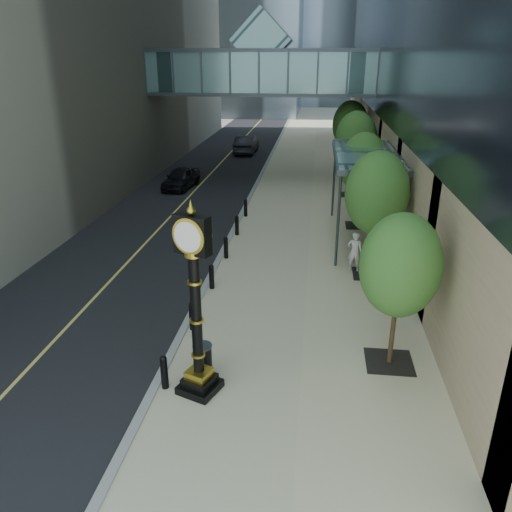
% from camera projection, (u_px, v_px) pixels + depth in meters
% --- Properties ---
extents(ground, '(320.00, 320.00, 0.00)m').
position_uv_depth(ground, '(258.00, 421.00, 12.58)').
color(ground, gray).
rests_on(ground, ground).
extents(road, '(8.00, 180.00, 0.02)m').
position_uv_depth(road, '(235.00, 148.00, 50.21)').
color(road, black).
rests_on(road, ground).
extents(sidewalk, '(8.00, 180.00, 0.06)m').
position_uv_depth(sidewalk, '(315.00, 149.00, 49.31)').
color(sidewalk, '#BEB692').
rests_on(sidewalk, ground).
extents(curb, '(0.25, 180.00, 0.07)m').
position_uv_depth(curb, '(275.00, 148.00, 49.76)').
color(curb, gray).
rests_on(curb, ground).
extents(skywalk, '(17.00, 4.20, 5.80)m').
position_uv_depth(skywalk, '(262.00, 69.00, 35.84)').
color(skywalk, '#436C6B').
rests_on(skywalk, ground).
extents(entrance_canopy, '(3.00, 8.00, 4.38)m').
position_uv_depth(entrance_canopy, '(366.00, 156.00, 23.53)').
color(entrance_canopy, '#383F44').
rests_on(entrance_canopy, ground).
extents(bollard_row, '(0.20, 16.20, 0.90)m').
position_uv_depth(bollard_row, '(219.00, 262.00, 20.99)').
color(bollard_row, black).
rests_on(bollard_row, sidewalk).
extents(street_trees, '(2.67, 28.47, 5.49)m').
position_uv_depth(street_trees, '(362.00, 156.00, 26.88)').
color(street_trees, black).
rests_on(street_trees, sidewalk).
extents(street_clock, '(1.27, 1.27, 5.23)m').
position_uv_depth(street_clock, '(196.00, 317.00, 12.83)').
color(street_clock, black).
rests_on(street_clock, sidewalk).
extents(trash_bin, '(0.67, 0.67, 0.90)m').
position_uv_depth(trash_bin, '(203.00, 361.00, 14.20)').
color(trash_bin, black).
rests_on(trash_bin, sidewalk).
extents(pedestrian, '(0.68, 0.49, 1.75)m').
position_uv_depth(pedestrian, '(355.00, 252.00, 20.95)').
color(pedestrian, beige).
rests_on(pedestrian, sidewalk).
extents(car_near, '(2.15, 4.33, 1.42)m').
position_uv_depth(car_near, '(181.00, 178.00, 34.53)').
color(car_near, black).
rests_on(car_near, road).
extents(car_far, '(1.85, 5.01, 1.64)m').
position_uv_depth(car_far, '(246.00, 144.00, 47.06)').
color(car_far, black).
rests_on(car_far, road).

